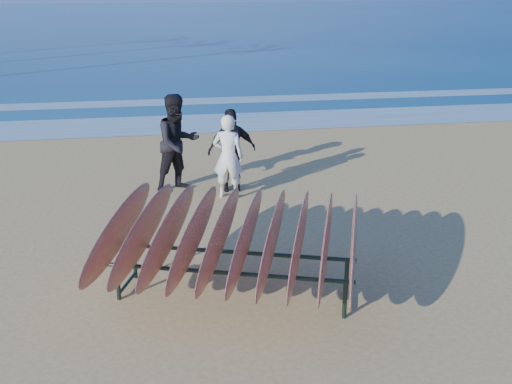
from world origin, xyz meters
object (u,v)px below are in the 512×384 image
at_px(person_dark_a, 178,143).
at_px(person_dark_b, 232,150).
at_px(person_white, 228,157).
at_px(surfboard_rack, 233,238).

relative_size(person_dark_a, person_dark_b, 1.17).
distance_m(person_white, person_dark_b, 0.42).
bearing_deg(person_white, surfboard_rack, 103.29).
relative_size(surfboard_rack, person_dark_b, 2.37).
bearing_deg(person_dark_b, person_white, 64.87).
relative_size(person_white, person_dark_a, 0.84).
bearing_deg(person_white, person_dark_b, -87.61).
bearing_deg(person_dark_b, person_dark_a, -18.60).
xyz_separation_m(surfboard_rack, person_dark_b, (0.61, 4.46, -0.02)).
bearing_deg(person_dark_b, surfboard_rack, 74.75).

